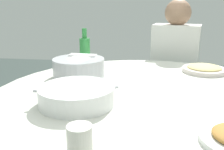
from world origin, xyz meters
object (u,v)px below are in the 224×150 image
Objects in this scene: green_bottle at (85,51)px; tea_cup_side at (80,139)px; dish_noodles at (204,69)px; stool_for_diner_left at (171,123)px; diner_left at (175,59)px; rice_bowl at (79,67)px; soup_bowl at (77,96)px; round_dining_table at (147,115)px.

tea_cup_side is at bearing 102.91° from green_bottle.
dish_noodles reaches higher than stool_for_diner_left.
diner_left is at bearing -105.37° from tea_cup_side.
rice_bowl is 0.86× the size of soup_bowl.
green_bottle reaches higher than dish_noodles.
rice_bowl is 0.36× the size of diner_left.
round_dining_table is 0.34m from soup_bowl.
tea_cup_side is at bearing 106.75° from soup_bowl.
dish_noodles is 3.27× the size of tea_cup_side.
soup_bowl is at bearing 29.31° from round_dining_table.
tea_cup_side is at bearing 105.25° from rice_bowl.
tea_cup_side is (-0.22, 0.95, -0.06)m from green_bottle.
dish_noodles is at bearing 175.55° from green_bottle.
dish_noodles is 1.05× the size of green_bottle.
dish_noodles is at bearing -127.13° from round_dining_table.
round_dining_table is at bearing 77.41° from stool_for_diner_left.
dish_noodles is 0.32× the size of diner_left.
diner_left is (0.12, -0.48, -0.05)m from dish_noodles.
tea_cup_side is at bearing 74.63° from diner_left.
stool_for_diner_left is 0.56× the size of diner_left.
green_bottle is at bearing 35.65° from stool_for_diner_left.
diner_left reaches higher than tea_cup_side.
rice_bowl reaches higher than soup_bowl.
dish_noodles is at bearing -163.81° from rice_bowl.
rice_bowl reaches higher than tea_cup_side.
round_dining_table is 3.21× the size of stool_for_diner_left.
green_bottle is at bearing -79.11° from soup_bowl.
dish_noodles is (-0.32, -0.42, 0.12)m from round_dining_table.
soup_bowl is 0.33m from tea_cup_side.
green_bottle is (0.12, -0.63, 0.06)m from soup_bowl.
soup_bowl reaches higher than round_dining_table.
dish_noodles is at bearing -118.92° from tea_cup_side.
soup_bowl is at bearing -73.25° from tea_cup_side.
round_dining_table is at bearing 52.87° from dish_noodles.
rice_bowl reaches higher than round_dining_table.
rice_bowl is at bearing 50.18° from stool_for_diner_left.
tea_cup_side is 1.55m from stool_for_diner_left.
soup_bowl is 0.64m from green_bottle.
stool_for_diner_left is at bearing -102.59° from round_dining_table.
diner_left reaches higher than soup_bowl.
round_dining_table is 5.05× the size of rice_bowl.
soup_bowl is 1.16m from diner_left.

